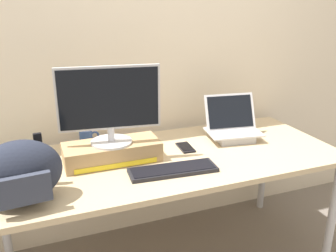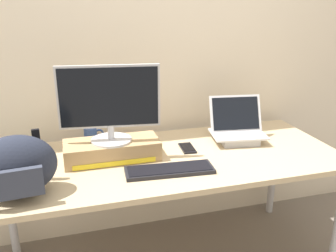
% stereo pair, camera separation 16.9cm
% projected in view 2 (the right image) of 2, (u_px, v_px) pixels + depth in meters
% --- Properties ---
extents(back_wall, '(7.00, 0.10, 2.60)m').
position_uv_depth(back_wall, '(146.00, 41.00, 2.32)').
color(back_wall, beige).
rests_on(back_wall, ground).
extents(desk, '(1.95, 0.82, 0.72)m').
position_uv_depth(desk, '(168.00, 166.00, 2.07)').
color(desk, tan).
rests_on(desk, ground).
extents(toner_box_yellow, '(0.51, 0.22, 0.11)m').
position_uv_depth(toner_box_yellow, '(112.00, 150.00, 2.00)').
color(toner_box_yellow, tan).
rests_on(toner_box_yellow, desk).
extents(desktop_monitor, '(0.53, 0.22, 0.41)m').
position_uv_depth(desktop_monitor, '(109.00, 103.00, 1.91)').
color(desktop_monitor, silver).
rests_on(desktop_monitor, toner_box_yellow).
extents(open_laptop, '(0.35, 0.28, 0.27)m').
position_uv_depth(open_laptop, '(237.00, 133.00, 2.25)').
color(open_laptop, '#ADADB2').
rests_on(open_laptop, desk).
extents(external_keyboard, '(0.46, 0.18, 0.02)m').
position_uv_depth(external_keyboard, '(170.00, 170.00, 1.86)').
color(external_keyboard, black).
rests_on(external_keyboard, desk).
extents(messenger_backpack, '(0.37, 0.28, 0.28)m').
position_uv_depth(messenger_backpack, '(16.00, 166.00, 1.61)').
color(messenger_backpack, '#232838').
rests_on(messenger_backpack, desk).
extents(coffee_mug, '(0.12, 0.08, 0.09)m').
position_uv_depth(coffee_mug, '(91.00, 135.00, 2.25)').
color(coffee_mug, '#2D4C93').
rests_on(coffee_mug, desk).
extents(cell_phone, '(0.09, 0.16, 0.01)m').
position_uv_depth(cell_phone, '(187.00, 148.00, 2.15)').
color(cell_phone, black).
rests_on(cell_phone, desk).
extents(plush_toy, '(0.10, 0.10, 0.10)m').
position_uv_depth(plush_toy, '(25.00, 151.00, 2.00)').
color(plush_toy, '#2393CC').
rests_on(plush_toy, desk).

